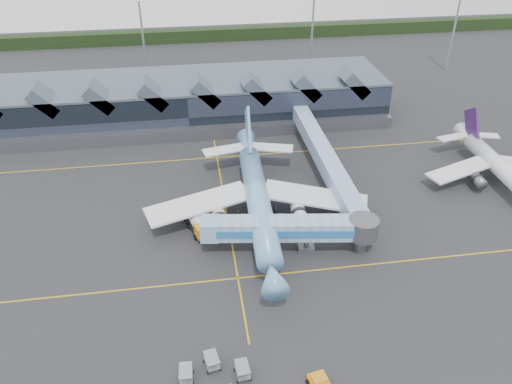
{
  "coord_description": "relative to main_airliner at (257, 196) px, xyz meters",
  "views": [
    {
      "loc": [
        -5.31,
        -60.93,
        49.3
      ],
      "look_at": [
        4.79,
        6.45,
        5.0
      ],
      "focal_mm": 35.0,
      "sensor_mm": 36.0,
      "label": 1
    }
  ],
  "objects": [
    {
      "name": "light_masts",
      "position": [
        16.0,
        56.28,
        8.43
      ],
      "size": [
        132.4,
        42.56,
        22.45
      ],
      "color": "gray",
      "rests_on": "ground"
    },
    {
      "name": "jet_bridge",
      "position": [
        4.94,
        -9.72,
        0.02
      ],
      "size": [
        26.52,
        7.32,
        5.93
      ],
      "rotation": [
        0.0,
        0.0,
        -0.14
      ],
      "color": "#7B9DCE",
      "rests_on": "ground"
    },
    {
      "name": "terminal",
      "position": [
        -10.06,
        40.83,
        0.82
      ],
      "size": [
        90.0,
        22.25,
        12.52
      ],
      "color": "black",
      "rests_on": "ground"
    },
    {
      "name": "fuel_truck",
      "position": [
        -10.33,
        -1.5,
        -2.37
      ],
      "size": [
        4.52,
        9.02,
        3.02
      ],
      "rotation": [
        0.0,
        0.0,
        0.29
      ],
      "color": "black",
      "rests_on": "ground"
    },
    {
      "name": "taxi_stripes",
      "position": [
        -5.0,
        3.48,
        -4.06
      ],
      "size": [
        120.0,
        60.0,
        0.01
      ],
      "color": "#C09416",
      "rests_on": "ground"
    },
    {
      "name": "regional_jet",
      "position": [
        45.63,
        5.01,
        -0.76
      ],
      "size": [
        27.82,
        30.22,
        10.4
      ],
      "rotation": [
        0.0,
        0.0,
        -0.02
      ],
      "color": "silver",
      "rests_on": "ground"
    },
    {
      "name": "main_airliner",
      "position": [
        0.0,
        0.0,
        0.0
      ],
      "size": [
        37.41,
        43.02,
        13.82
      ],
      "rotation": [
        0.0,
        0.0,
        -0.04
      ],
      "color": "#629EC7",
      "rests_on": "ground"
    },
    {
      "name": "tree_line_far",
      "position": [
        -5.0,
        103.48,
        -2.06
      ],
      "size": [
        260.0,
        4.0,
        4.0
      ],
      "primitive_type": "cube",
      "color": "black",
      "rests_on": "ground"
    },
    {
      "name": "ground",
      "position": [
        -5.0,
        -6.52,
        -4.06
      ],
      "size": [
        260.0,
        260.0,
        0.0
      ],
      "primitive_type": "plane",
      "color": "#252628",
      "rests_on": "ground"
    },
    {
      "name": "baggage_carts",
      "position": [
        -9.27,
        -31.07,
        -3.14
      ],
      "size": [
        8.11,
        7.83,
        1.64
      ],
      "rotation": [
        0.0,
        0.0,
        0.1
      ],
      "color": "gray",
      "rests_on": "ground"
    }
  ]
}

